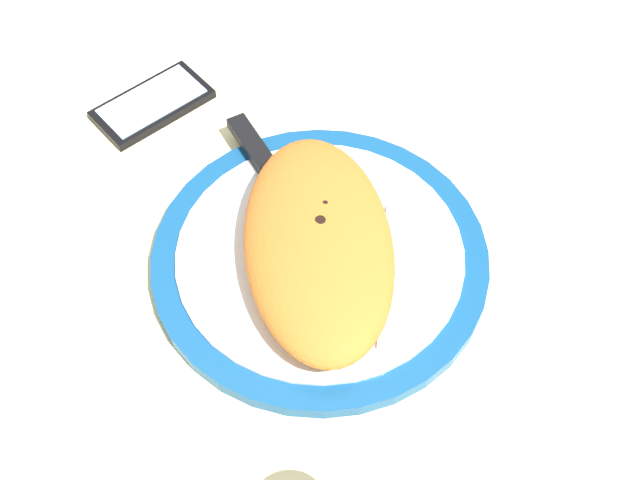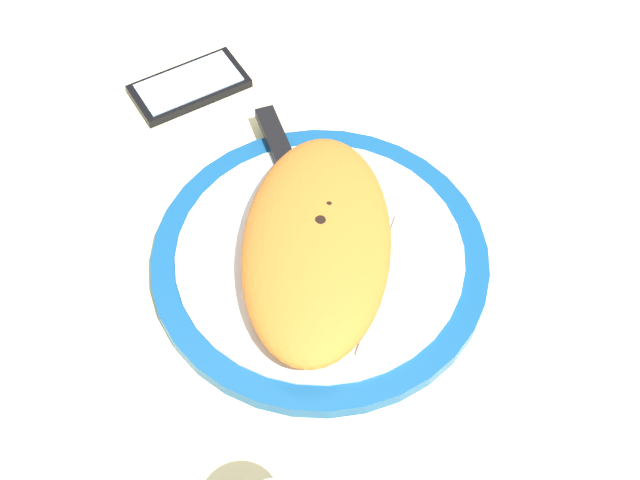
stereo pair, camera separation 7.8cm
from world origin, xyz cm
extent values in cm
cube|color=beige|center=(0.00, 0.00, -1.50)|extent=(150.00, 150.00, 3.00)
cylinder|color=navy|center=(0.00, 0.00, 0.73)|extent=(31.95, 31.95, 1.47)
cylinder|color=white|center=(0.00, 0.00, 1.62)|extent=(27.27, 27.27, 0.30)
ellipsoid|color=orange|center=(-0.88, 0.37, 4.31)|extent=(28.24, 20.09, 5.09)
ellipsoid|color=black|center=(1.96, 0.00, 6.40)|extent=(2.91, 2.87, 0.76)
ellipsoid|color=black|center=(0.02, -0.43, 6.45)|extent=(3.36, 3.33, 0.87)
cube|color=silver|center=(-3.37, -6.89, 1.97)|extent=(11.65, 1.27, 0.40)
cube|color=silver|center=(4.44, -6.64, 1.97)|extent=(4.07, 2.33, 0.40)
cube|color=silver|center=(1.11, 0.62, 1.97)|extent=(11.42, 9.69, 0.40)
cube|color=black|center=(10.52, 8.25, 2.37)|extent=(9.66, 8.37, 1.20)
cube|color=black|center=(17.05, 21.70, 0.50)|extent=(13.80, 12.93, 1.00)
cube|color=silver|center=(17.05, 21.70, 1.08)|extent=(12.02, 11.23, 0.16)
camera|label=1|loc=(-44.44, -7.91, 66.92)|focal=47.32mm
camera|label=2|loc=(-42.43, -15.40, 66.92)|focal=47.32mm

